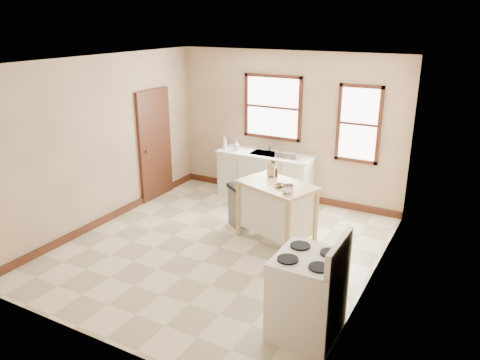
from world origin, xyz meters
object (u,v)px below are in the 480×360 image
(bowl_a, at_px, (280,186))
(kitchen_island, at_px, (276,212))
(pepper_grinder, at_px, (276,172))
(bowl_c, at_px, (288,191))
(soap_bottle_b, at_px, (237,146))
(bowl_b, at_px, (288,187))
(dish_rack, at_px, (289,155))
(knife_block, at_px, (271,170))
(gas_stove, at_px, (308,284))
(soap_bottle_a, at_px, (225,143))
(trash_bin, at_px, (240,205))

(bowl_a, bearing_deg, kitchen_island, 132.63)
(pepper_grinder, xyz_separation_m, bowl_c, (0.44, -0.57, -0.05))
(soap_bottle_b, bearing_deg, bowl_a, -67.34)
(bowl_b, bearing_deg, bowl_c, -67.04)
(dish_rack, xyz_separation_m, bowl_c, (0.73, -1.76, 0.00))
(bowl_b, bearing_deg, dish_rack, 112.58)
(pepper_grinder, distance_m, bowl_c, 0.72)
(knife_block, distance_m, bowl_b, 0.60)
(pepper_grinder, xyz_separation_m, bowl_b, (0.37, -0.39, -0.05))
(pepper_grinder, distance_m, gas_stove, 2.66)
(soap_bottle_a, height_order, bowl_c, soap_bottle_a)
(bowl_c, distance_m, gas_stove, 1.95)
(kitchen_island, relative_size, gas_stove, 0.95)
(knife_block, relative_size, bowl_a, 1.28)
(soap_bottle_b, xyz_separation_m, bowl_b, (1.73, -1.54, -0.05))
(trash_bin, relative_size, gas_stove, 0.60)
(dish_rack, relative_size, gas_stove, 0.35)
(bowl_a, xyz_separation_m, bowl_b, (0.13, 0.00, 0.00))
(bowl_b, height_order, gas_stove, gas_stove)
(soap_bottle_b, height_order, dish_rack, soap_bottle_b)
(bowl_a, bearing_deg, soap_bottle_b, 136.17)
(knife_block, xyz_separation_m, pepper_grinder, (0.09, 0.01, -0.02))
(soap_bottle_b, relative_size, dish_rack, 0.44)
(bowl_b, relative_size, gas_stove, 0.15)
(soap_bottle_b, bearing_deg, pepper_grinder, -63.46)
(bowl_c, bearing_deg, gas_stove, -59.87)
(dish_rack, relative_size, kitchen_island, 0.37)
(trash_bin, bearing_deg, bowl_b, 17.77)
(knife_block, distance_m, trash_bin, 0.87)
(soap_bottle_b, bearing_deg, soap_bottle_a, 152.69)
(knife_block, relative_size, bowl_b, 1.10)
(kitchen_island, relative_size, bowl_c, 6.45)
(knife_block, height_order, pepper_grinder, knife_block)
(bowl_b, relative_size, bowl_c, 1.01)
(soap_bottle_a, distance_m, bowl_c, 2.70)
(dish_rack, height_order, trash_bin, dish_rack)
(bowl_a, xyz_separation_m, bowl_c, (0.20, -0.17, 0.01))
(soap_bottle_b, distance_m, bowl_c, 2.49)
(pepper_grinder, xyz_separation_m, bowl_a, (0.24, -0.40, -0.06))
(bowl_c, xyz_separation_m, gas_stove, (0.96, -1.66, -0.37))
(pepper_grinder, relative_size, bowl_b, 0.83)
(bowl_b, distance_m, bowl_c, 0.19)
(bowl_a, xyz_separation_m, trash_bin, (-0.86, 0.31, -0.60))
(bowl_a, height_order, bowl_b, bowl_b)
(bowl_c, bearing_deg, soap_bottle_a, 140.21)
(soap_bottle_b, xyz_separation_m, bowl_a, (1.60, -1.54, -0.05))
(dish_rack, relative_size, bowl_a, 2.74)
(soap_bottle_b, bearing_deg, gas_stove, -74.14)
(dish_rack, xyz_separation_m, bowl_a, (0.53, -1.58, -0.01))
(dish_rack, distance_m, kitchen_island, 1.62)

